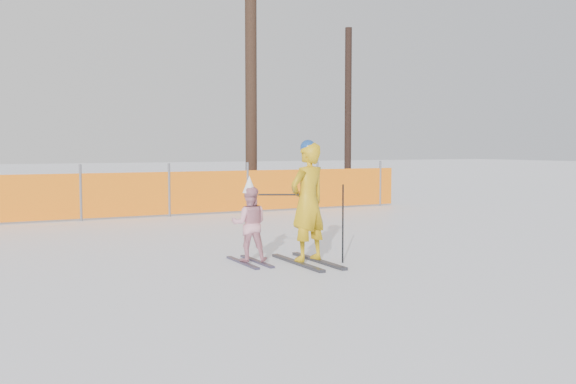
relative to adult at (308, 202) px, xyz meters
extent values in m
plane|color=white|center=(-0.24, -0.36, -0.86)|extent=(120.00, 120.00, 0.00)
cube|color=black|center=(-0.17, 0.00, -0.84)|extent=(0.09, 1.42, 0.04)
cube|color=black|center=(0.17, 0.00, -0.84)|extent=(0.09, 1.42, 0.04)
imported|color=gold|center=(0.00, 0.00, 0.00)|extent=(0.69, 0.55, 1.65)
sphere|color=navy|center=(0.00, 0.00, 0.76)|extent=(0.22, 0.22, 0.22)
cube|color=black|center=(-0.83, 0.38, -0.85)|extent=(0.09, 1.03, 0.03)
cube|color=black|center=(-0.61, 0.38, -0.85)|extent=(0.09, 1.03, 0.03)
imported|color=pink|center=(-0.72, 0.38, -0.31)|extent=(0.62, 0.56, 1.04)
cone|color=white|center=(-0.72, 0.38, 0.25)|extent=(0.19, 0.19, 0.24)
cylinder|color=black|center=(0.45, -0.20, -0.31)|extent=(0.02, 0.02, 1.11)
cylinder|color=black|center=(-0.36, 0.19, 0.10)|extent=(0.51, 0.29, 0.02)
cylinder|color=#595960|center=(-1.95, 6.81, -0.24)|extent=(0.06, 0.06, 1.25)
cylinder|color=#595960|center=(0.05, 6.81, -0.24)|extent=(0.06, 0.06, 1.25)
cylinder|color=#595960|center=(2.05, 6.81, -0.24)|extent=(0.06, 0.06, 1.25)
cylinder|color=#595960|center=(4.05, 6.81, -0.24)|extent=(0.06, 0.06, 1.25)
cylinder|color=#595960|center=(6.05, 6.81, -0.24)|extent=(0.06, 0.06, 1.25)
cube|color=orange|center=(-1.77, 6.81, -0.31)|extent=(16.37, 0.03, 1.00)
cylinder|color=#322016|center=(3.16, 9.09, 2.11)|extent=(0.33, 0.33, 5.94)
cylinder|color=black|center=(7.28, 10.42, 1.93)|extent=(0.23, 0.23, 5.57)
camera|label=1|loc=(-4.30, -7.79, 0.76)|focal=40.00mm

